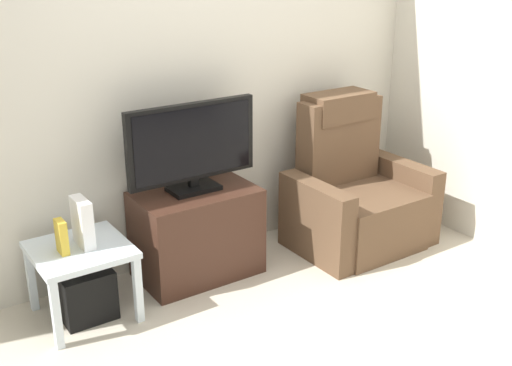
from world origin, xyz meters
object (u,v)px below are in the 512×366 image
(subwoofer_box, at_px, (85,292))
(book_upright, at_px, (62,237))
(television, at_px, (192,145))
(tv_stand, at_px, (197,233))
(side_table, at_px, (81,258))
(game_console, at_px, (83,222))
(recliner_armchair, at_px, (355,194))

(subwoofer_box, distance_m, book_upright, 0.41)
(television, distance_m, book_upright, 0.97)
(tv_stand, distance_m, subwoofer_box, 0.82)
(side_table, xyz_separation_m, book_upright, (-0.10, -0.02, 0.17))
(side_table, bearing_deg, game_console, 15.95)
(tv_stand, distance_m, game_console, 0.83)
(television, xyz_separation_m, recliner_armchair, (1.21, -0.22, -0.52))
(side_table, xyz_separation_m, game_console, (0.03, 0.01, 0.21))
(recliner_armchair, bearing_deg, subwoofer_box, -176.30)
(recliner_armchair, xyz_separation_m, subwoofer_box, (-2.01, 0.13, -0.22))
(tv_stand, relative_size, book_upright, 3.93)
(side_table, bearing_deg, recliner_armchair, -3.60)
(game_console, bearing_deg, side_table, -164.05)
(subwoofer_box, xyz_separation_m, game_console, (0.03, 0.01, 0.44))
(subwoofer_box, relative_size, book_upright, 1.53)
(television, xyz_separation_m, book_upright, (-0.90, -0.11, -0.35))
(book_upright, height_order, game_console, game_console)
(recliner_armchair, relative_size, game_console, 3.80)
(subwoofer_box, xyz_separation_m, book_upright, (-0.10, -0.02, 0.40))
(tv_stand, distance_m, side_table, 0.81)
(recliner_armchair, bearing_deg, book_upright, -175.59)
(recliner_armchair, distance_m, book_upright, 2.12)
(book_upright, bearing_deg, game_console, 12.53)
(tv_stand, relative_size, side_table, 1.45)
(television, height_order, side_table, television)
(side_table, bearing_deg, television, 6.43)
(tv_stand, bearing_deg, book_upright, -174.20)
(television, xyz_separation_m, subwoofer_box, (-0.80, -0.09, -0.75))
(tv_stand, xyz_separation_m, television, (-0.00, 0.02, 0.60))
(television, xyz_separation_m, side_table, (-0.80, -0.09, -0.52))
(side_table, bearing_deg, book_upright, -168.69)
(game_console, bearing_deg, subwoofer_box, -164.05)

